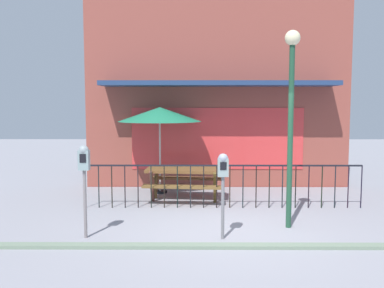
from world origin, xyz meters
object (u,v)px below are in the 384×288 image
picnic_table_left (185,175)px  parking_meter_near (223,173)px  street_lamp (291,99)px  patio_umbrella (160,115)px  parking_meter_far (84,167)px

picnic_table_left → parking_meter_near: bearing=-75.9°
parking_meter_near → street_lamp: bearing=28.2°
patio_umbrella → parking_meter_far: 3.89m
parking_meter_far → street_lamp: size_ratio=0.44×
parking_meter_near → parking_meter_far: 2.36m
picnic_table_left → street_lamp: bearing=-47.5°
parking_meter_near → street_lamp: (1.28, 0.68, 1.26)m
patio_umbrella → parking_meter_near: 4.08m
patio_umbrella → parking_meter_far: (-0.99, -3.68, -0.79)m
parking_meter_near → street_lamp: size_ratio=0.41×
parking_meter_far → street_lamp: street_lamp is taller
parking_meter_near → street_lamp: street_lamp is taller
picnic_table_left → patio_umbrella: patio_umbrella is taller
patio_umbrella → street_lamp: bearing=-49.0°
patio_umbrella → parking_meter_far: bearing=-105.0°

